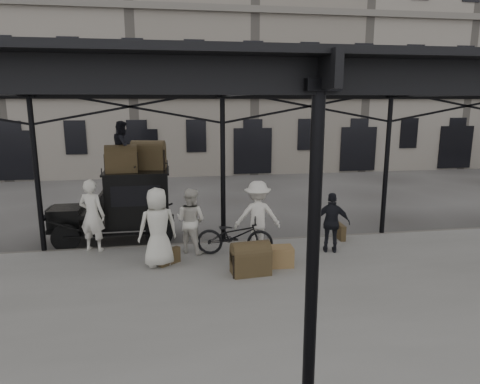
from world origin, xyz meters
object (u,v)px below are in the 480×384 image
object	(u,v)px
porter_left	(92,215)
steamer_trunk_platform	(251,260)
porter_official	(332,223)
taxi	(128,202)
bicycle	(235,235)
steamer_trunk_roof_near	(121,161)

from	to	relation	value
porter_left	steamer_trunk_platform	xyz separation A→B (m)	(3.96, -2.31, -0.67)
porter_left	porter_official	xyz separation A→B (m)	(6.41, -1.18, -0.18)
taxi	porter_official	distance (m)	6.05
porter_official	steamer_trunk_platform	world-z (taller)	porter_official
porter_official	bicycle	distance (m)	2.65
porter_left	bicycle	size ratio (longest dim) A/B	0.98
steamer_trunk_roof_near	porter_official	bearing A→B (deg)	-24.70
porter_left	steamer_trunk_roof_near	size ratio (longest dim) A/B	2.22
taxi	bicycle	xyz separation A→B (m)	(2.95, -2.12, -0.52)
taxi	bicycle	size ratio (longest dim) A/B	1.79
porter_left	bicycle	distance (m)	3.93
porter_left	bicycle	xyz separation A→B (m)	(3.79, -0.96, -0.46)
porter_left	porter_official	bearing A→B (deg)	-168.51
steamer_trunk_roof_near	steamer_trunk_platform	world-z (taller)	steamer_trunk_roof_near
taxi	porter_official	size ratio (longest dim) A/B	2.22
steamer_trunk_roof_near	taxi	bearing A→B (deg)	67.46
porter_left	taxi	bearing A→B (deg)	-104.08
bicycle	porter_official	bearing A→B (deg)	-82.53
taxi	porter_official	world-z (taller)	taxi
taxi	steamer_trunk_roof_near	world-z (taller)	steamer_trunk_roof_near
porter_official	steamer_trunk_roof_near	xyz separation A→B (m)	(-5.66, 2.08, 1.54)
taxi	steamer_trunk_platform	world-z (taller)	taxi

